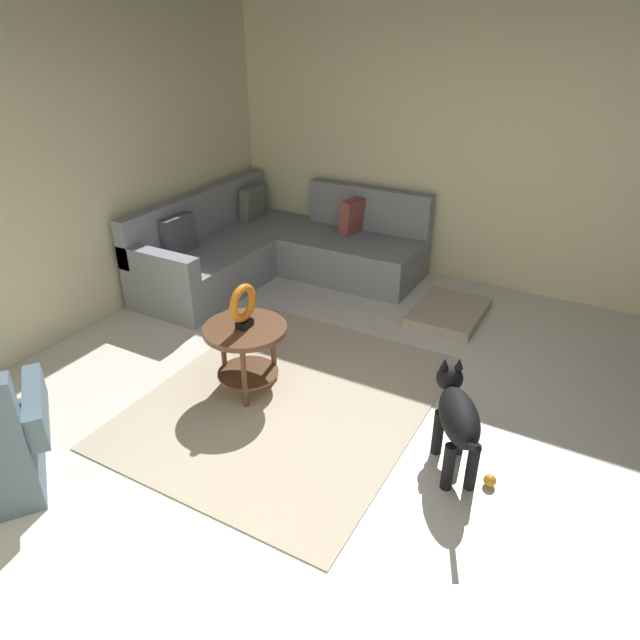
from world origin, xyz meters
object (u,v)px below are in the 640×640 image
dog_bed_mat (449,312)px  dog_toy_ball (490,480)px  sectional_couch (274,250)px  torus_sculpture (243,305)px  dog (457,416)px  side_table (246,342)px

dog_bed_mat → dog_toy_ball: bearing=-155.8°
sectional_couch → torus_sculpture: sectional_couch is taller
dog_toy_ball → dog: bearing=76.1°
sectional_couch → side_table: sectional_couch is taller
side_table → dog_toy_ball: side_table is taller
sectional_couch → dog_toy_ball: sectional_couch is taller
dog_toy_ball → side_table: bearing=86.5°
side_table → dog: 1.58m
sectional_couch → torus_sculpture: bearing=-152.2°
torus_sculpture → dog: size_ratio=0.43×
dog_bed_mat → dog_toy_ball: dog_bed_mat is taller
dog_bed_mat → dog: dog is taller
side_table → torus_sculpture: size_ratio=1.84×
dog_bed_mat → torus_sculpture: bearing=153.0°
sectional_couch → dog_toy_ball: size_ratio=29.05×
torus_sculpture → dog: bearing=-91.7°
sectional_couch → dog_toy_ball: bearing=-125.1°
dog → dog_toy_ball: (-0.06, -0.26, -0.34)m
torus_sculpture → dog_bed_mat: torus_sculpture is taller
side_table → dog: bearing=-91.7°
side_table → dog: (-0.05, -1.57, -0.04)m
sectional_couch → torus_sculpture: size_ratio=6.90×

